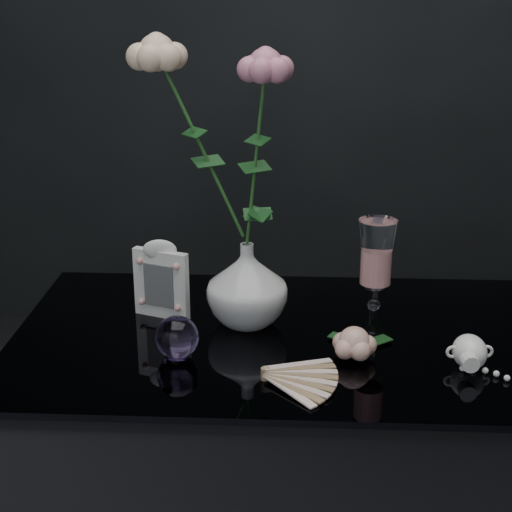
# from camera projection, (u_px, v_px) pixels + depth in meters

# --- Properties ---
(table) EXTENTS (1.05, 0.58, 0.76)m
(table) POSITION_uv_depth(u_px,v_px,m) (298.00, 508.00, 1.55)
(table) COLOR black
(table) RESTS_ON ground
(vase) EXTENTS (0.20, 0.20, 0.16)m
(vase) POSITION_uv_depth(u_px,v_px,m) (247.00, 284.00, 1.44)
(vase) COLOR silver
(vase) RESTS_ON table
(wine_glass) EXTENTS (0.09, 0.09, 0.22)m
(wine_glass) POSITION_uv_depth(u_px,v_px,m) (375.00, 280.00, 1.38)
(wine_glass) COLOR white
(wine_glass) RESTS_ON table
(picture_frame) EXTENTS (0.14, 0.12, 0.15)m
(picture_frame) POSITION_uv_depth(u_px,v_px,m) (161.00, 279.00, 1.47)
(picture_frame) COLOR white
(picture_frame) RESTS_ON table
(paperweight) EXTENTS (0.08, 0.08, 0.07)m
(paperweight) POSITION_uv_depth(u_px,v_px,m) (177.00, 337.00, 1.33)
(paperweight) COLOR #8A6DB1
(paperweight) RESTS_ON table
(paper_fan) EXTENTS (0.29, 0.26, 0.02)m
(paper_fan) POSITION_uv_depth(u_px,v_px,m) (265.00, 373.00, 1.26)
(paper_fan) COLOR beige
(paper_fan) RESTS_ON table
(loose_rose) EXTENTS (0.15, 0.18, 0.06)m
(loose_rose) POSITION_uv_depth(u_px,v_px,m) (354.00, 343.00, 1.33)
(loose_rose) COLOR #E7AA95
(loose_rose) RESTS_ON table
(pearl_jar) EXTENTS (0.21, 0.22, 0.06)m
(pearl_jar) POSITION_uv_depth(u_px,v_px,m) (470.00, 350.00, 1.30)
(pearl_jar) COLOR white
(pearl_jar) RESTS_ON table
(roses) EXTENTS (0.26, 0.11, 0.42)m
(roses) POSITION_uv_depth(u_px,v_px,m) (219.00, 130.00, 1.35)
(roses) COLOR #FFC9A3
(roses) RESTS_ON vase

